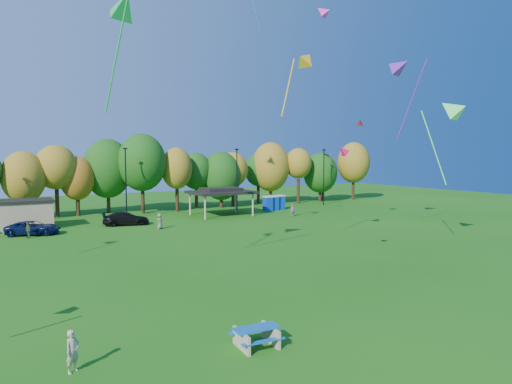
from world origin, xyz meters
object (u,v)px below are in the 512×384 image
picnic_table (256,335)px  car_d (126,219)px  car_c (33,228)px  porta_potties (274,203)px  kite_flyer (72,351)px

picnic_table → car_d: bearing=88.0°
picnic_table → car_d: 37.08m
picnic_table → car_c: size_ratio=0.40×
picnic_table → car_d: car_d is taller
porta_potties → kite_flyer: size_ratio=2.28×
car_d → porta_potties: bearing=-69.6°
picnic_table → kite_flyer: (-7.19, 1.52, 0.33)m
car_c → car_d: size_ratio=0.98×
picnic_table → kite_flyer: 7.35m
car_d → car_c: bearing=111.7°
porta_potties → car_d: 22.94m
car_d → kite_flyer: bearing=174.5°
porta_potties → kite_flyer: porta_potties is taller
car_c → picnic_table: bearing=-151.9°
picnic_table → car_d: (3.93, 36.87, 0.27)m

